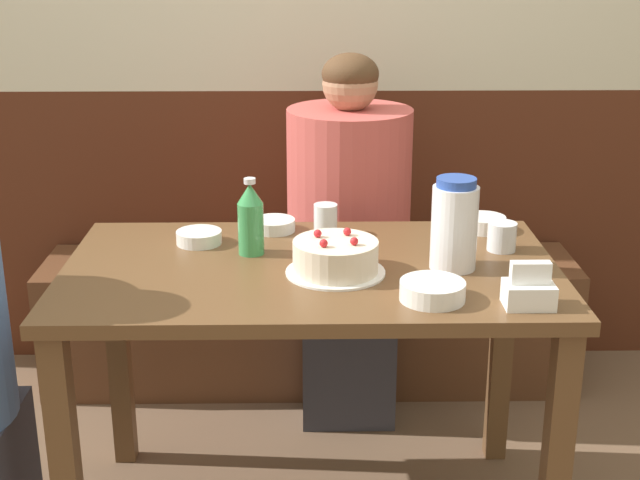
{
  "coord_description": "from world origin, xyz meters",
  "views": [
    {
      "loc": [
        -0.01,
        -2.09,
        1.53
      ],
      "look_at": [
        0.02,
        0.05,
        0.8
      ],
      "focal_mm": 50.0,
      "sensor_mm": 36.0,
      "label": 1
    }
  ],
  "objects_px": {
    "soju_bottle": "(251,218)",
    "bowl_soup_white": "(274,225)",
    "bench_seat": "(310,320)",
    "water_pitcher": "(454,225)",
    "bowl_sauce_shallow": "(199,237)",
    "person_teal_shirt": "(348,241)",
    "bowl_rice_small": "(484,223)",
    "napkin_holder": "(529,290)",
    "bowl_side_dish": "(432,291)",
    "birthday_cake": "(336,257)",
    "glass_tumbler_short": "(326,219)",
    "glass_water_tall": "(502,237)"
  },
  "relations": [
    {
      "from": "birthday_cake",
      "to": "bowl_side_dish",
      "type": "bearing_deg",
      "value": -38.8
    },
    {
      "from": "napkin_holder",
      "to": "bowl_rice_small",
      "type": "distance_m",
      "value": 0.54
    },
    {
      "from": "soju_bottle",
      "to": "bowl_soup_white",
      "type": "height_order",
      "value": "soju_bottle"
    },
    {
      "from": "bench_seat",
      "to": "bowl_rice_small",
      "type": "bearing_deg",
      "value": -48.8
    },
    {
      "from": "bowl_rice_small",
      "to": "napkin_holder",
      "type": "bearing_deg",
      "value": -90.44
    },
    {
      "from": "glass_tumbler_short",
      "to": "person_teal_shirt",
      "type": "relative_size",
      "value": 0.07
    },
    {
      "from": "bowl_sauce_shallow",
      "to": "birthday_cake",
      "type": "bearing_deg",
      "value": -32.55
    },
    {
      "from": "bowl_rice_small",
      "to": "bowl_soup_white",
      "type": "bearing_deg",
      "value": 179.43
    },
    {
      "from": "bowl_soup_white",
      "to": "bowl_rice_small",
      "type": "relative_size",
      "value": 0.99
    },
    {
      "from": "bench_seat",
      "to": "soju_bottle",
      "type": "distance_m",
      "value": 0.97
    },
    {
      "from": "napkin_holder",
      "to": "person_teal_shirt",
      "type": "xyz_separation_m",
      "value": [
        -0.36,
        0.89,
        -0.19
      ]
    },
    {
      "from": "water_pitcher",
      "to": "bowl_soup_white",
      "type": "relative_size",
      "value": 1.95
    },
    {
      "from": "water_pitcher",
      "to": "bowl_side_dish",
      "type": "bearing_deg",
      "value": -110.81
    },
    {
      "from": "water_pitcher",
      "to": "bowl_side_dish",
      "type": "xyz_separation_m",
      "value": [
        -0.08,
        -0.21,
        -0.09
      ]
    },
    {
      "from": "birthday_cake",
      "to": "soju_bottle",
      "type": "distance_m",
      "value": 0.27
    },
    {
      "from": "bowl_soup_white",
      "to": "bowl_side_dish",
      "type": "distance_m",
      "value": 0.63
    },
    {
      "from": "birthday_cake",
      "to": "napkin_holder",
      "type": "xyz_separation_m",
      "value": [
        0.42,
        -0.21,
        -0.0
      ]
    },
    {
      "from": "bench_seat",
      "to": "birthday_cake",
      "type": "xyz_separation_m",
      "value": [
        0.06,
        -0.89,
        0.56
      ]
    },
    {
      "from": "soju_bottle",
      "to": "bowl_soup_white",
      "type": "relative_size",
      "value": 1.7
    },
    {
      "from": "bowl_soup_white",
      "to": "bowl_side_dish",
      "type": "xyz_separation_m",
      "value": [
        0.38,
        -0.51,
        0.01
      ]
    },
    {
      "from": "glass_water_tall",
      "to": "glass_tumbler_short",
      "type": "relative_size",
      "value": 0.88
    },
    {
      "from": "soju_bottle",
      "to": "bowl_rice_small",
      "type": "bearing_deg",
      "value": 15.79
    },
    {
      "from": "bowl_soup_white",
      "to": "person_teal_shirt",
      "type": "bearing_deg",
      "value": 56.33
    },
    {
      "from": "soju_bottle",
      "to": "bowl_sauce_shallow",
      "type": "xyz_separation_m",
      "value": [
        -0.15,
        0.08,
        -0.08
      ]
    },
    {
      "from": "bowl_sauce_shallow",
      "to": "glass_water_tall",
      "type": "bearing_deg",
      "value": -4.72
    },
    {
      "from": "water_pitcher",
      "to": "bench_seat",
      "type": "bearing_deg",
      "value": 112.47
    },
    {
      "from": "glass_water_tall",
      "to": "birthday_cake",
      "type": "bearing_deg",
      "value": -159.73
    },
    {
      "from": "birthday_cake",
      "to": "glass_water_tall",
      "type": "height_order",
      "value": "birthday_cake"
    },
    {
      "from": "bowl_soup_white",
      "to": "glass_tumbler_short",
      "type": "distance_m",
      "value": 0.15
    },
    {
      "from": "bowl_side_dish",
      "to": "water_pitcher",
      "type": "bearing_deg",
      "value": 69.19
    },
    {
      "from": "birthday_cake",
      "to": "soju_bottle",
      "type": "bearing_deg",
      "value": 145.5
    },
    {
      "from": "water_pitcher",
      "to": "napkin_holder",
      "type": "xyz_separation_m",
      "value": [
        0.13,
        -0.25,
        -0.07
      ]
    },
    {
      "from": "bowl_side_dish",
      "to": "soju_bottle",
      "type": "bearing_deg",
      "value": 143.29
    },
    {
      "from": "napkin_holder",
      "to": "bowl_sauce_shallow",
      "type": "relative_size",
      "value": 0.9
    },
    {
      "from": "bowl_soup_white",
      "to": "bowl_rice_small",
      "type": "bearing_deg",
      "value": -0.57
    },
    {
      "from": "water_pitcher",
      "to": "bowl_sauce_shallow",
      "type": "xyz_separation_m",
      "value": [
        -0.65,
        0.2,
        -0.1
      ]
    },
    {
      "from": "water_pitcher",
      "to": "glass_tumbler_short",
      "type": "height_order",
      "value": "water_pitcher"
    },
    {
      "from": "soju_bottle",
      "to": "glass_tumbler_short",
      "type": "distance_m",
      "value": 0.26
    },
    {
      "from": "glass_water_tall",
      "to": "person_teal_shirt",
      "type": "height_order",
      "value": "person_teal_shirt"
    },
    {
      "from": "person_teal_shirt",
      "to": "bowl_sauce_shallow",
      "type": "bearing_deg",
      "value": -43.59
    },
    {
      "from": "water_pitcher",
      "to": "bowl_sauce_shallow",
      "type": "distance_m",
      "value": 0.69
    },
    {
      "from": "glass_tumbler_short",
      "to": "bowl_rice_small",
      "type": "bearing_deg",
      "value": 3.49
    },
    {
      "from": "soju_bottle",
      "to": "bowl_soup_white",
      "type": "bearing_deg",
      "value": 74.42
    },
    {
      "from": "bench_seat",
      "to": "person_teal_shirt",
      "type": "bearing_deg",
      "value": -59.4
    },
    {
      "from": "bowl_sauce_shallow",
      "to": "person_teal_shirt",
      "type": "relative_size",
      "value": 0.1
    },
    {
      "from": "bowl_rice_small",
      "to": "glass_water_tall",
      "type": "relative_size",
      "value": 1.58
    },
    {
      "from": "bowl_soup_white",
      "to": "glass_tumbler_short",
      "type": "relative_size",
      "value": 1.38
    },
    {
      "from": "glass_tumbler_short",
      "to": "glass_water_tall",
      "type": "bearing_deg",
      "value": -16.76
    },
    {
      "from": "bench_seat",
      "to": "water_pitcher",
      "type": "bearing_deg",
      "value": -67.53
    },
    {
      "from": "birthday_cake",
      "to": "napkin_holder",
      "type": "relative_size",
      "value": 2.23
    }
  ]
}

